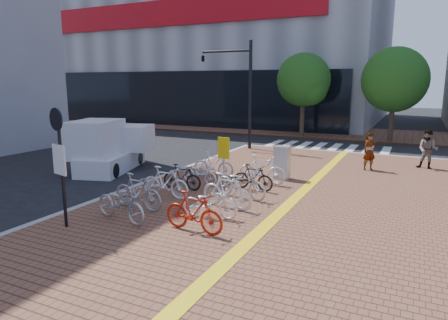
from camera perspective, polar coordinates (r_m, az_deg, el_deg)
The scene contains 26 objects.
ground at distance 13.01m, azimuth -0.58°, elevation -7.03°, with size 120.00×120.00×0.00m, color black.
sidewalk at distance 7.68m, azimuth 3.15°, elevation -20.08°, with size 14.00×34.00×0.15m, color brown.
tactile_strip at distance 8.02m, azimuth -3.80°, elevation -17.96°, with size 0.40×34.00×0.01m, color yellow.
kerb_north at distance 23.55m, azimuth 19.31°, elevation 0.75°, with size 14.00×0.25×0.15m, color gray.
far_sidewalk at distance 32.79m, azimuth 15.97°, elevation 3.69°, with size 70.00×8.00×0.15m, color brown.
crosswalk at distance 25.89m, azimuth 14.34°, elevation 1.75°, with size 7.50×4.00×0.01m.
street_trees at distance 28.53m, azimuth 25.29°, elevation 10.15°, with size 16.20×4.60×6.35m.
bike_0 at distance 11.74m, azimuth -14.53°, elevation -5.98°, with size 0.69×1.98×1.04m, color #A8A8AC.
bike_1 at distance 12.68m, azimuth -12.22°, elevation -4.42°, with size 0.53×1.87×1.13m, color #A3A3A7.
bike_2 at distance 13.73m, azimuth -8.40°, elevation -3.16°, with size 0.51×1.81×1.09m, color white.
bike_3 at distance 14.74m, azimuth -6.03°, elevation -2.41°, with size 0.44×1.57×0.94m, color black.
bike_4 at distance 15.48m, azimuth -3.49°, elevation -1.87°, with size 0.57×1.64×0.86m, color white.
bike_5 at distance 16.60m, azimuth -1.51°, elevation -0.63°, with size 0.50×1.75×1.05m, color white.
bike_6 at distance 10.59m, azimuth -4.37°, elevation -7.42°, with size 0.51×1.80×1.08m, color #B2200C.
bike_7 at distance 11.66m, azimuth -2.04°, elevation -6.15°, with size 0.59×1.68×0.88m, color white.
bike_8 at distance 12.52m, azimuth 0.40°, elevation -4.42°, with size 0.52×1.83×1.10m, color white.
bike_9 at distance 13.60m, azimuth 2.43°, elevation -3.29°, with size 0.69×1.99×1.05m, color #B8B7BC.
bike_10 at distance 14.62m, azimuth 4.19°, elevation -2.47°, with size 0.45×1.59×0.95m, color black.
bike_11 at distance 15.50m, azimuth 5.43°, elevation -1.37°, with size 0.53×1.89×1.13m, color white.
pedestrian_a at distance 18.99m, azimuth 20.08°, elevation 1.14°, with size 0.61×0.40×1.68m, color gray.
pedestrian_b at distance 20.29m, azimuth 27.11°, elevation 1.35°, with size 0.87×0.68×1.79m, color #4B4F5F.
utility_box at distance 16.45m, azimuth 8.30°, elevation -0.34°, with size 0.62×0.45×1.34m, color #B4B4B9.
yellow_sign at distance 15.02m, azimuth -0.06°, elevation 1.10°, with size 0.51×0.16×1.87m.
notice_sign at distance 11.37m, azimuth -22.44°, elevation 0.89°, with size 0.59×0.21×3.25m.
traffic_light_pole at distance 24.18m, azimuth 0.56°, elevation 12.06°, with size 3.35×1.29×6.24m.
box_truck at distance 19.10m, azimuth -15.98°, elevation 1.83°, with size 2.88×4.43×2.37m.
Camera 1 is at (5.50, -11.08, 4.04)m, focal length 32.00 mm.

